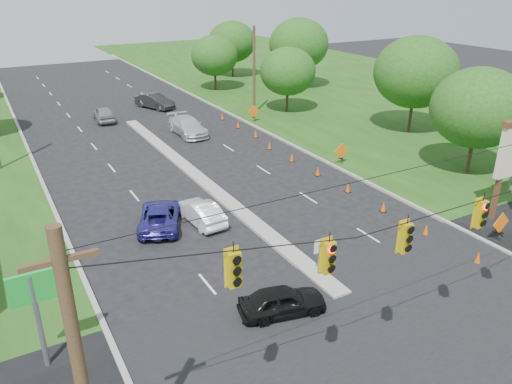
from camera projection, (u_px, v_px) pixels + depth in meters
ground at (406, 350)px, 19.70m from camera, size 160.00×160.00×0.00m
grass_right at (483, 126)px, 49.12m from camera, size 40.00×160.00×0.06m
cross_street at (406, 350)px, 19.70m from camera, size 160.00×14.00×0.02m
curb_left at (34, 164)px, 39.21m from camera, size 0.25×110.00×0.16m
curb_right at (257, 128)px, 48.23m from camera, size 0.25×110.00×0.16m
median at (197, 177)px, 36.52m from camera, size 1.00×34.00×0.18m
median_sign at (319, 251)px, 23.92m from camera, size 0.55×0.06×2.05m
signal_span at (444, 252)px, 16.89m from camera, size 25.60×0.32×9.00m
utility_pole_far_right at (254, 71)px, 51.51m from camera, size 0.28×0.28×9.00m
cone_0 at (478, 257)px, 25.49m from camera, size 0.32×0.32×0.70m
cone_1 at (426, 229)px, 28.29m from camera, size 0.32×0.32×0.70m
cone_2 at (383, 207)px, 31.10m from camera, size 0.32×0.32×0.70m
cone_3 at (348, 187)px, 33.90m from camera, size 0.32×0.32×0.70m
cone_4 at (318, 171)px, 36.70m from camera, size 0.32×0.32×0.70m
cone_5 at (292, 157)px, 39.50m from camera, size 0.32×0.32×0.70m
cone_6 at (269, 145)px, 42.31m from camera, size 0.32×0.32×0.70m
cone_7 at (256, 134)px, 45.38m from camera, size 0.32×0.32×0.70m
cone_8 at (238, 125)px, 48.18m from camera, size 0.32×0.32×0.70m
cone_9 at (222, 116)px, 50.98m from camera, size 0.32×0.32×0.70m
work_sign_0 at (501, 224)px, 27.29m from camera, size 1.27×0.58×1.37m
work_sign_1 at (341, 152)px, 38.50m from camera, size 1.27×0.58×1.37m
work_sign_2 at (254, 112)px, 49.71m from camera, size 1.27×0.58×1.37m
tree_7 at (478, 108)px, 35.37m from camera, size 6.72×6.72×7.84m
tree_8 at (416, 72)px, 44.92m from camera, size 7.56×7.56×8.82m
tree_9 at (288, 71)px, 52.34m from camera, size 5.88×5.88×6.86m
tree_10 at (299, 44)px, 63.43m from camera, size 7.56×7.56×8.82m
tree_11 at (232, 42)px, 70.70m from camera, size 6.72×6.72×7.84m
tree_12 at (214, 56)px, 62.66m from camera, size 5.88×5.88×6.86m
black_sedan at (282, 301)px, 21.57m from camera, size 4.08×2.31×1.31m
white_sedan at (201, 212)px, 29.62m from camera, size 1.74×4.21×1.35m
blue_pickup at (160, 216)px, 29.19m from camera, size 3.97×5.33×1.34m
silver_car_far at (188, 126)px, 46.04m from camera, size 2.32×5.59×1.62m
silver_car_oncoming at (104, 114)px, 50.33m from camera, size 2.10×4.54×1.51m
dark_car_receding at (155, 101)px, 55.20m from camera, size 3.53×5.13×1.60m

